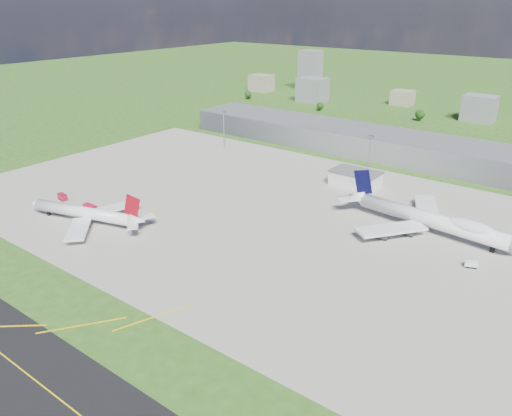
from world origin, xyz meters
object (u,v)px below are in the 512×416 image
Objects in this scene: fire_truck at (90,208)px; van_white_far at (471,265)px; airliner_blue_quad at (431,220)px; van_white_near at (370,234)px; tug_yellow at (152,214)px; crash_tender at (62,197)px; airliner_red_twin at (87,214)px.

fire_truck is 175.44m from van_white_far.
airliner_blue_quad reaches higher than van_white_near.
van_white_far reaches higher than tug_yellow.
airliner_blue_quad reaches higher than crash_tender.
crash_tender is (-166.79, -77.39, -4.46)m from airliner_blue_quad.
tug_yellow is at bearing -143.23° from airliner_red_twin.
fire_truck is 1.27× the size of crash_tender.
airliner_blue_quad is at bearing 31.98° from crash_tender.
van_white_near is at bearing 27.54° from fire_truck.
fire_truck is at bearing 119.32° from van_white_near.
airliner_red_twin is 168.63m from van_white_far.
fire_truck is (-141.83, -78.15, -4.29)m from airliner_blue_quad.
tug_yellow is (53.32, 14.05, -0.69)m from crash_tender.
van_white_far is (137.77, 41.57, 0.37)m from tug_yellow.
airliner_blue_quad is 130.06m from tug_yellow.
van_white_far is (191.08, 55.62, -0.32)m from crash_tender.
fire_truck is 2.02× the size of tug_yellow.
tug_yellow is 0.74× the size of van_white_far.
airliner_red_twin reaches higher than van_white_near.
airliner_blue_quad is at bearing -6.35° from tug_yellow.
van_white_near is (93.94, 43.20, 0.46)m from tug_yellow.
van_white_far is (43.83, -1.63, -0.09)m from van_white_near.
airliner_red_twin is 11.35× the size of van_white_near.
tug_yellow is at bearing 21.85° from crash_tender.
tug_yellow is 0.72× the size of van_white_near.
crash_tender reaches higher than tug_yellow.
van_white_near is 43.86m from van_white_far.
fire_truck is 24.97m from crash_tender.
airliner_blue_quad is 183.92m from crash_tender.
van_white_near is at bearing -10.83° from tug_yellow.
van_white_near reaches higher than tug_yellow.
airliner_red_twin is 7.80× the size of fire_truck.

